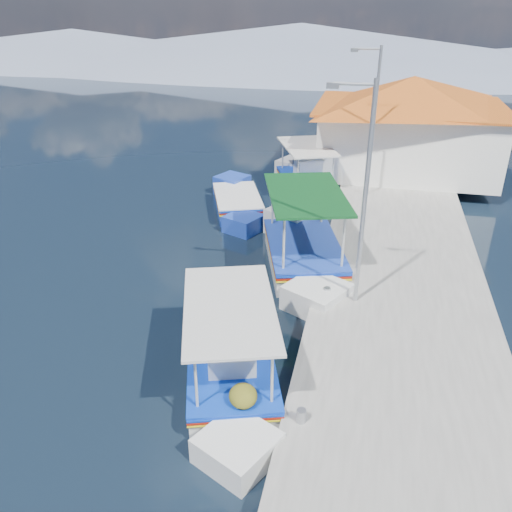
# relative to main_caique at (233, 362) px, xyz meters

# --- Properties ---
(ground) EXTENTS (160.00, 160.00, 0.00)m
(ground) POSITION_rel_main_caique_xyz_m (-1.93, 1.39, -0.43)
(ground) COLOR black
(ground) RESTS_ON ground
(quay) EXTENTS (5.00, 44.00, 0.50)m
(quay) POSITION_rel_main_caique_xyz_m (3.97, 7.39, -0.18)
(quay) COLOR #A19E97
(quay) RESTS_ON ground
(bollards) EXTENTS (0.20, 17.20, 0.30)m
(bollards) POSITION_rel_main_caique_xyz_m (1.87, 6.64, 0.22)
(bollards) COLOR #A5A8AD
(bollards) RESTS_ON quay
(main_caique) EXTENTS (3.38, 6.52, 2.26)m
(main_caique) POSITION_rel_main_caique_xyz_m (0.00, 0.00, 0.00)
(main_caique) COLOR white
(main_caique) RESTS_ON ground
(caique_green_canopy) EXTENTS (3.71, 7.39, 2.88)m
(caique_green_canopy) POSITION_rel_main_caique_xyz_m (0.84, 6.24, -0.01)
(caique_green_canopy) COLOR white
(caique_green_canopy) RESTS_ON ground
(caique_blue_hull) EXTENTS (3.18, 5.69, 1.08)m
(caique_blue_hull) POSITION_rel_main_caique_xyz_m (-2.58, 10.55, -0.14)
(caique_blue_hull) COLOR #1D3EAE
(caique_blue_hull) RESTS_ON ground
(caique_far) EXTENTS (3.62, 6.28, 2.37)m
(caique_far) POSITION_rel_main_caique_xyz_m (-0.14, 13.63, 0.00)
(caique_far) COLOR white
(caique_far) RESTS_ON ground
(harbor_building) EXTENTS (10.49, 10.49, 4.40)m
(harbor_building) POSITION_rel_main_caique_xyz_m (4.26, 16.39, 2.34)
(harbor_building) COLOR white
(harbor_building) RESTS_ON quay
(lamp_post_near) EXTENTS (1.21, 0.14, 6.00)m
(lamp_post_near) POSITION_rel_main_caique_xyz_m (2.57, 3.39, 3.42)
(lamp_post_near) COLOR #A5A8AD
(lamp_post_near) RESTS_ON quay
(lamp_post_far) EXTENTS (1.21, 0.14, 6.00)m
(lamp_post_far) POSITION_rel_main_caique_xyz_m (2.57, 12.39, 3.42)
(lamp_post_far) COLOR #A5A8AD
(lamp_post_far) RESTS_ON quay
(mountain_ridge) EXTENTS (171.40, 96.00, 5.50)m
(mountain_ridge) POSITION_rel_main_caique_xyz_m (4.61, 57.39, 1.61)
(mountain_ridge) COLOR gray
(mountain_ridge) RESTS_ON ground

